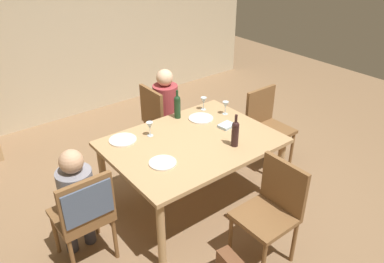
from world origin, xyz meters
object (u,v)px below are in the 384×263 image
object	(u,v)px
chair_left_end	(85,210)
dinner_plate_guest_right	(123,140)
chair_near	(273,206)
wine_bottle_dark_red	(177,106)
wine_glass_near_right	(226,105)
person_woman_host	(77,197)
wine_bottle_tall_green	(235,133)
dinner_plate_guest_left	(163,163)
chair_right_end	(266,122)
dining_table	(192,147)
person_man_bearded	(168,106)
wine_glass_centre	(204,101)
wine_glass_near_left	(150,126)
dinner_plate_host	(201,118)
chair_far_right	(160,117)

from	to	relation	value
chair_left_end	dinner_plate_guest_right	distance (m)	0.86
chair_near	wine_bottle_dark_red	size ratio (longest dim) A/B	2.91
chair_near	wine_glass_near_right	world-z (taller)	chair_near
person_woman_host	wine_bottle_tall_green	world-z (taller)	person_woman_host
wine_glass_near_right	dinner_plate_guest_left	distance (m)	1.15
chair_right_end	dinner_plate_guest_left	xyz separation A→B (m)	(-1.62, -0.24, 0.22)
dining_table	chair_left_end	size ratio (longest dim) A/B	1.73
person_woman_host	wine_bottle_dark_red	bearing A→B (deg)	18.61
person_man_bearded	wine_glass_centre	world-z (taller)	person_man_bearded
wine_bottle_dark_red	wine_glass_near_left	size ratio (longest dim) A/B	2.12
dinner_plate_guest_left	person_woman_host	bearing A→B (deg)	166.42
wine_bottle_tall_green	wine_glass_centre	world-z (taller)	wine_bottle_tall_green
person_woman_host	person_man_bearded	distance (m)	1.83
wine_bottle_tall_green	dinner_plate_host	world-z (taller)	wine_bottle_tall_green
dining_table	chair_near	size ratio (longest dim) A/B	1.73
dining_table	chair_far_right	world-z (taller)	chair_far_right
chair_right_end	wine_glass_near_left	distance (m)	1.50
chair_left_end	chair_right_end	size ratio (longest dim) A/B	1.00
wine_glass_near_right	dinner_plate_host	distance (m)	0.31
person_man_bearded	wine_bottle_tall_green	distance (m)	1.32
chair_far_right	wine_glass_near_right	distance (m)	0.89
chair_left_end	chair_near	distance (m)	1.52
wine_bottle_dark_red	dinner_plate_guest_right	distance (m)	0.72
dining_table	wine_bottle_tall_green	size ratio (longest dim) A/B	4.94
chair_left_end	dinner_plate_host	size ratio (longest dim) A/B	3.50
dining_table	chair_far_right	size ratio (longest dim) A/B	1.73
person_man_bearded	dinner_plate_guest_right	size ratio (longest dim) A/B	4.19
wine_glass_centre	dinner_plate_guest_right	size ratio (longest dim) A/B	0.56
person_man_bearded	dinner_plate_host	size ratio (longest dim) A/B	4.24
chair_near	wine_bottle_tall_green	bearing A→B (deg)	-14.71
wine_glass_centre	wine_glass_near_right	bearing A→B (deg)	-63.76
dining_table	person_man_bearded	size ratio (longest dim) A/B	1.43
wine_glass_near_right	dinner_plate_guest_left	world-z (taller)	wine_glass_near_right
wine_bottle_tall_green	dinner_plate_host	distance (m)	0.64
dinner_plate_host	wine_bottle_dark_red	bearing A→B (deg)	134.69
wine_bottle_dark_red	dinner_plate_guest_left	bearing A→B (deg)	-134.61
chair_left_end	dinner_plate_host	world-z (taller)	chair_left_end
wine_glass_near_left	wine_glass_near_right	bearing A→B (deg)	-6.47
person_woman_host	dinner_plate_host	size ratio (longest dim) A/B	4.13
chair_right_end	dinner_plate_guest_right	xyz separation A→B (m)	(-1.70, 0.33, 0.22)
chair_left_end	wine_bottle_tall_green	xyz separation A→B (m)	(1.44, -0.20, 0.29)
wine_bottle_tall_green	dinner_plate_guest_left	bearing A→B (deg)	166.58
person_woman_host	wine_bottle_tall_green	xyz separation A→B (m)	(1.44, -0.34, 0.25)
person_man_bearded	wine_glass_near_right	world-z (taller)	person_man_bearded
person_man_bearded	dinner_plate_guest_left	world-z (taller)	person_man_bearded
wine_glass_near_left	dinner_plate_guest_left	world-z (taller)	wine_glass_near_left
chair_left_end	wine_bottle_tall_green	bearing A→B (deg)	-7.76
dining_table	wine_glass_centre	distance (m)	0.72
wine_bottle_dark_red	dinner_plate_host	size ratio (longest dim) A/B	1.20
chair_far_right	dinner_plate_guest_left	world-z (taller)	chair_far_right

